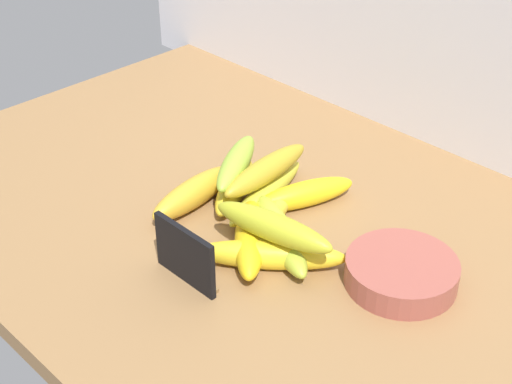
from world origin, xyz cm
name	(u,v)px	position (x,y,z in cm)	size (l,w,h in cm)	color
counter_top	(234,216)	(0.00, 0.00, 1.50)	(110.00, 76.00, 3.00)	olive
chalkboard_sign	(185,257)	(7.84, -16.08, 6.86)	(11.00, 1.80, 8.40)	black
fruit_bowl	(401,272)	(28.36, 3.57, 4.81)	(14.95, 14.95, 3.62)	#9B4D42
banana_0	(305,194)	(7.00, 8.41, 5.00)	(16.25, 4.00, 4.00)	yellow
banana_1	(266,192)	(2.17, 4.84, 4.68)	(20.67, 3.37, 3.37)	gold
banana_2	(235,186)	(-2.20, 2.27, 4.99)	(16.14, 3.97, 3.97)	yellow
banana_3	(270,255)	(13.73, -6.22, 5.00)	(20.92, 4.01, 4.01)	yellow
banana_4	(280,234)	(11.50, -1.89, 5.08)	(19.83, 4.16, 4.16)	#ABBF37
banana_5	(263,224)	(7.70, -1.51, 4.67)	(17.20, 3.33, 3.33)	gold
banana_6	(194,193)	(-5.02, -3.64, 5.19)	(17.33, 4.38, 4.38)	gold
banana_7	(250,238)	(9.29, -5.63, 5.16)	(17.88, 4.33, 4.33)	yellow
banana_8	(236,163)	(-2.35, 2.85, 8.85)	(16.29, 3.76, 3.76)	#9AC039
banana_9	(266,170)	(1.64, 5.30, 8.28)	(18.63, 3.82, 3.82)	gold
banana_10	(273,227)	(13.31, -5.26, 8.98)	(18.22, 3.94, 3.94)	gold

